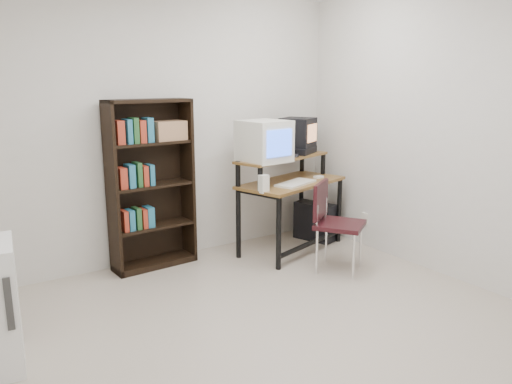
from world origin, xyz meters
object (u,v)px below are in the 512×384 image
crt_tv (298,132)px  school_chair (333,217)px  pc_tower (315,221)px  crt_monitor (264,141)px  computer_desk (290,186)px  bookshelf (150,182)px

crt_tv → school_chair: bearing=-137.4°
pc_tower → school_chair: school_chair is taller
school_chair → crt_monitor: bearing=79.3°
computer_desk → bookshelf: size_ratio=0.81×
computer_desk → crt_tv: (0.26, 0.22, 0.52)m
crt_monitor → bookshelf: size_ratio=0.30×
pc_tower → bookshelf: bearing=154.4°
computer_desk → school_chair: 0.72m
computer_desk → pc_tower: bearing=-4.2°
bookshelf → pc_tower: bearing=-11.3°
school_chair → pc_tower: bearing=25.4°
pc_tower → school_chair: 0.97m
computer_desk → school_chair: (-0.03, -0.70, -0.17)m
school_chair → bookshelf: bookshelf is taller
bookshelf → crt_monitor: bearing=-22.1°
pc_tower → school_chair: bearing=-138.0°
crt_monitor → crt_tv: bearing=12.7°
crt_monitor → crt_tv: crt_monitor is taller
pc_tower → school_chair: (-0.46, -0.79, 0.31)m
pc_tower → bookshelf: size_ratio=0.28×
crt_tv → pc_tower: bearing=-65.6°
crt_monitor → school_chair: bearing=-74.3°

